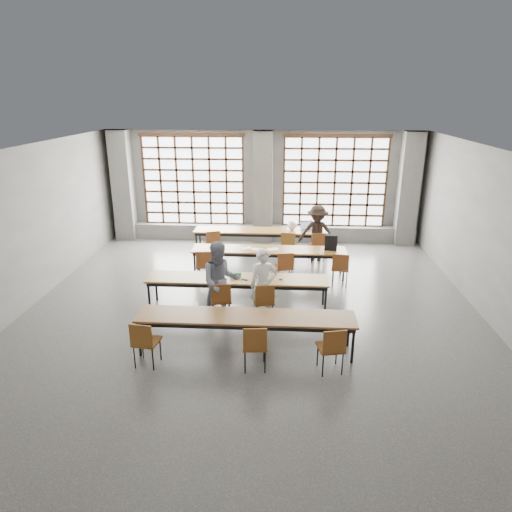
{
  "coord_description": "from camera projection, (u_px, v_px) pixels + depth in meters",
  "views": [
    {
      "loc": [
        0.67,
        -9.02,
        4.54
      ],
      "look_at": [
        0.08,
        0.4,
        1.18
      ],
      "focal_mm": 32.0,
      "sensor_mm": 36.0,
      "label": 1
    }
  ],
  "objects": [
    {
      "name": "laptop_back",
      "position": [
        307.0,
        228.0,
        13.53
      ],
      "size": [
        0.4,
        0.35,
        0.26
      ],
      "color": "silver",
      "rests_on": "desk_row_a"
    },
    {
      "name": "red_pouch",
      "position": [
        146.0,
        339.0,
        7.96
      ],
      "size": [
        0.21,
        0.11,
        0.06
      ],
      "primitive_type": "cube",
      "rotation": [
        0.0,
        0.0,
        -0.14
      ],
      "color": "maroon",
      "rests_on": "chair_near_left"
    },
    {
      "name": "wall_right",
      "position": [
        499.0,
        241.0,
        9.17
      ],
      "size": [
        0.0,
        11.0,
        11.0
      ],
      "primitive_type": "plane",
      "rotation": [
        1.57,
        0.0,
        -1.57
      ],
      "color": "#5A5A57",
      "rests_on": "floor"
    },
    {
      "name": "chair_front_left",
      "position": [
        221.0,
        298.0,
        9.5
      ],
      "size": [
        0.5,
        0.5,
        0.88
      ],
      "color": "brown",
      "rests_on": "floor"
    },
    {
      "name": "column_left",
      "position": [
        123.0,
        186.0,
        14.63
      ],
      "size": [
        0.6,
        0.55,
        3.5
      ],
      "primitive_type": "cube",
      "color": "#5A5A57",
      "rests_on": "floor"
    },
    {
      "name": "wall_back",
      "position": [
        263.0,
        186.0,
        14.63
      ],
      "size": [
        10.0,
        0.0,
        10.0
      ],
      "primitive_type": "plane",
      "rotation": [
        1.57,
        0.0,
        0.0
      ],
      "color": "#5A5A57",
      "rests_on": "floor"
    },
    {
      "name": "desk_row_b",
      "position": [
        269.0,
        251.0,
        11.89
      ],
      "size": [
        4.0,
        0.7,
        0.73
      ],
      "color": "brown",
      "rests_on": "floor"
    },
    {
      "name": "laptop_front",
      "position": [
        262.0,
        274.0,
        10.06
      ],
      "size": [
        0.42,
        0.38,
        0.26
      ],
      "color": "#B8B8BD",
      "rests_on": "desk_row_c"
    },
    {
      "name": "wall_front",
      "position": [
        208.0,
        408.0,
        4.29
      ],
      "size": [
        10.0,
        0.0,
        10.0
      ],
      "primitive_type": "plane",
      "rotation": [
        -1.57,
        0.0,
        0.0
      ],
      "color": "#5A5A57",
      "rests_on": "floor"
    },
    {
      "name": "window_left",
      "position": [
        194.0,
        181.0,
        14.64
      ],
      "size": [
        3.32,
        0.12,
        3.0
      ],
      "color": "white",
      "rests_on": "wall_back"
    },
    {
      "name": "chair_back_left",
      "position": [
        213.0,
        242.0,
        13.09
      ],
      "size": [
        0.53,
        0.53,
        0.88
      ],
      "color": "brown",
      "rests_on": "floor"
    },
    {
      "name": "ceiling",
      "position": [
        251.0,
        151.0,
        8.87
      ],
      "size": [
        11.0,
        11.0,
        0.0
      ],
      "primitive_type": "plane",
      "rotation": [
        3.14,
        0.0,
        0.0
      ],
      "color": "silver",
      "rests_on": "floor"
    },
    {
      "name": "paper_sheet_a",
      "position": [
        246.0,
        248.0,
        11.95
      ],
      "size": [
        0.36,
        0.31,
        0.0
      ],
      "primitive_type": "cube",
      "rotation": [
        0.0,
        0.0,
        0.42
      ],
      "color": "white",
      "rests_on": "desk_row_b"
    },
    {
      "name": "chair_near_mid",
      "position": [
        255.0,
        343.0,
        7.76
      ],
      "size": [
        0.46,
        0.46,
        0.88
      ],
      "color": "brown",
      "rests_on": "floor"
    },
    {
      "name": "chair_front_right",
      "position": [
        264.0,
        299.0,
        9.45
      ],
      "size": [
        0.5,
        0.5,
        0.88
      ],
      "color": "brown",
      "rests_on": "floor"
    },
    {
      "name": "student_male",
      "position": [
        264.0,
        285.0,
        9.49
      ],
      "size": [
        0.61,
        0.43,
        1.57
      ],
      "primitive_type": "imported",
      "rotation": [
        0.0,
        0.0,
        0.11
      ],
      "color": "white",
      "rests_on": "floor"
    },
    {
      "name": "column_mid",
      "position": [
        263.0,
        188.0,
        14.37
      ],
      "size": [
        0.6,
        0.55,
        3.5
      ],
      "primitive_type": "cube",
      "color": "#5A5A57",
      "rests_on": "floor"
    },
    {
      "name": "green_box",
      "position": [
        235.0,
        275.0,
        10.07
      ],
      "size": [
        0.27,
        0.15,
        0.09
      ],
      "primitive_type": "cube",
      "rotation": [
        0.0,
        0.0,
        0.28
      ],
      "color": "green",
      "rests_on": "desk_row_c"
    },
    {
      "name": "chair_back_right",
      "position": [
        317.0,
        244.0,
        12.91
      ],
      "size": [
        0.49,
        0.5,
        0.88
      ],
      "color": "brown",
      "rests_on": "floor"
    },
    {
      "name": "desk_row_c",
      "position": [
        237.0,
        281.0,
        10.03
      ],
      "size": [
        4.0,
        0.7,
        0.73
      ],
      "color": "brown",
      "rests_on": "floor"
    },
    {
      "name": "chair_near_left",
      "position": [
        144.0,
        340.0,
        7.88
      ],
      "size": [
        0.47,
        0.47,
        0.88
      ],
      "color": "brown",
      "rests_on": "floor"
    },
    {
      "name": "floor",
      "position": [
        251.0,
        312.0,
        10.05
      ],
      "size": [
        11.0,
        11.0,
        0.0
      ],
      "primitive_type": "plane",
      "color": "#464644",
      "rests_on": "ground"
    },
    {
      "name": "backpack",
      "position": [
        331.0,
        242.0,
        11.76
      ],
      "size": [
        0.34,
        0.24,
        0.4
      ],
      "primitive_type": "cube",
      "rotation": [
        0.0,
        0.0,
        -0.12
      ],
      "color": "black",
      "rests_on": "desk_row_b"
    },
    {
      "name": "desk_row_d",
      "position": [
        246.0,
        319.0,
        8.32
      ],
      "size": [
        4.0,
        0.7,
        0.73
      ],
      "color": "brown",
      "rests_on": "floor"
    },
    {
      "name": "paper_sheet_c",
      "position": [
        273.0,
        249.0,
        11.86
      ],
      "size": [
        0.35,
        0.29,
        0.0
      ],
      "primitive_type": "cube",
      "rotation": [
        0.0,
        0.0,
        0.31
      ],
      "color": "white",
      "rests_on": "desk_row_b"
    },
    {
      "name": "sill_ledge",
      "position": [
        263.0,
        233.0,
        14.95
      ],
      "size": [
        9.8,
        0.35,
        0.5
      ],
      "primitive_type": "cube",
      "color": "#5A5A57",
      "rests_on": "floor"
    },
    {
      "name": "desk_row_a",
      "position": [
        262.0,
        232.0,
        13.55
      ],
      "size": [
        4.0,
        0.7,
        0.73
      ],
      "color": "brown",
      "rests_on": "floor"
    },
    {
      "name": "chair_near_right",
      "position": [
        332.0,
        346.0,
        7.69
      ],
      "size": [
        0.5,
        0.5,
        0.88
      ],
      "color": "brown",
      "rests_on": "floor"
    },
    {
      "name": "chair_mid_left",
      "position": [
        205.0,
        263.0,
        11.44
      ],
      "size": [
        0.44,
        0.45,
        0.88
      ],
      "color": "brown",
      "rests_on": "floor"
    },
    {
      "name": "chair_back_mid",
      "position": [
        288.0,
        243.0,
        12.96
      ],
      "size": [
        0.46,
        0.46,
        0.88
      ],
      "color": "brown",
      "rests_on": "floor"
    },
    {
      "name": "chair_mid_right",
      "position": [
        340.0,
        266.0,
        11.24
      ],
      "size": [
        0.48,
        0.48,
        0.88
      ],
      "color": "brown",
      "rests_on": "floor"
    },
    {
      "name": "column_right",
      "position": [
        408.0,
        190.0,
        14.1
      ],
      "size": [
        0.6,
        0.55,
        3.5
      ],
      "primitive_type": "cube",
      "color": "#5A5A57",
      "rests_on": "floor"
    },
    {
      "name": "paper_sheet_b",
      "position": [
        257.0,
        249.0,
        11.84
      ],
      "size": [
        0.35,
        0.3,
        0.0
      ],
      "primitive_type": "cube",
      "rotation": [
        0.0,
        0.0,
        -0.35
      ],
      "color": "white",
      "rests_on": "desk_row_b"
    },
    {
      "name": "student_back",
      "position": [
        317.0,
        233.0,
        12.94
      ],
      "size": [
        1.12,
        0.74,
        1.61
      ],
      "primitive_type": "imported",
      "rotation": [
        0.0,
        0.0,
        -0.14
      ],
      "color": "black",
      "rests_on": "floor"
    },
    {
      "name": "plastic_bag",
      "position": [
        292.0,
        225.0,
        13.48
      ],
      "size": [
        0.28,
        0.23,
        0.29
      ],
      "primitive_type": "ellipsoid",
      "rotation": [
        0.0,
        0.0,
        0.08
      ],
      "color": "white",
      "rests_on": "desk_row_a"
    },
    {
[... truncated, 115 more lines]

